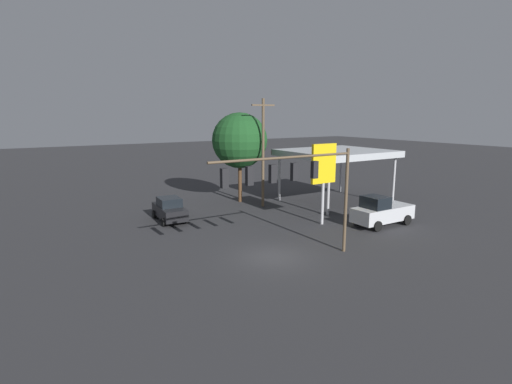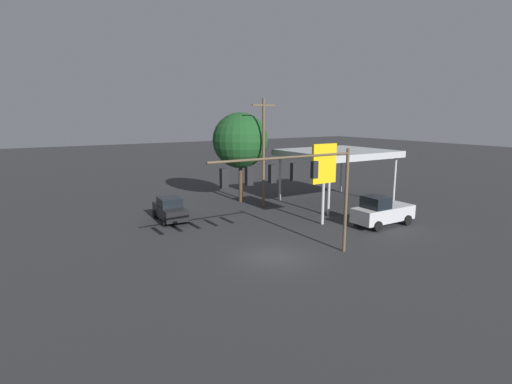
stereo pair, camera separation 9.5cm
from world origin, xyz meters
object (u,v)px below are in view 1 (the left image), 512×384
object	(u,v)px
traffic_signal_assembly	(294,178)
sedan_far	(170,209)
utility_pole	(263,151)
price_sign	(324,167)
pickup_parked	(381,212)
street_tree	(240,141)

from	to	relation	value
traffic_signal_assembly	sedan_far	size ratio (longest dim) A/B	2.10
utility_pole	price_sign	world-z (taller)	utility_pole
price_sign	utility_pole	bearing A→B (deg)	-85.64
price_sign	pickup_parked	xyz separation A→B (m)	(-3.64, 2.75, -3.42)
pickup_parked	utility_pole	bearing A→B (deg)	-68.01
price_sign	pickup_parked	size ratio (longest dim) A/B	1.22
street_tree	utility_pole	bearing A→B (deg)	105.14
traffic_signal_assembly	utility_pole	distance (m)	14.83
sedan_far	traffic_signal_assembly	bearing A→B (deg)	15.74
price_sign	pickup_parked	distance (m)	5.70
traffic_signal_assembly	street_tree	bearing A→B (deg)	-109.67
utility_pole	street_tree	xyz separation A→B (m)	(0.80, -2.94, 0.78)
utility_pole	sedan_far	size ratio (longest dim) A/B	2.21
traffic_signal_assembly	utility_pole	size ratio (longest dim) A/B	0.95
street_tree	pickup_parked	bearing A→B (deg)	110.57
utility_pole	sedan_far	world-z (taller)	utility_pole
traffic_signal_assembly	price_sign	bearing A→B (deg)	-142.09
sedan_far	street_tree	bearing A→B (deg)	115.09
traffic_signal_assembly	pickup_parked	bearing A→B (deg)	-165.29
utility_pole	price_sign	bearing A→B (deg)	94.36
traffic_signal_assembly	utility_pole	bearing A→B (deg)	-116.41
utility_pole	pickup_parked	world-z (taller)	utility_pole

